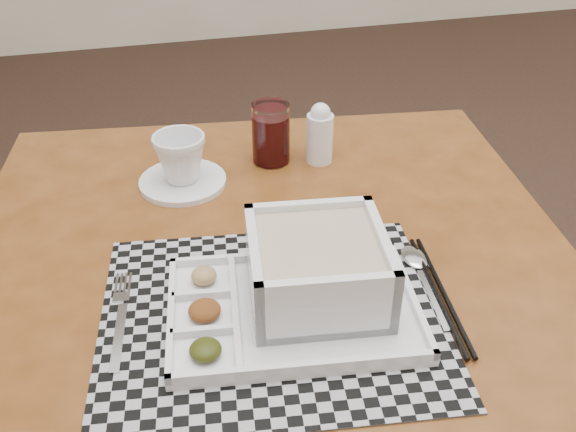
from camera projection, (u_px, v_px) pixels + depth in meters
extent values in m
plane|color=#321E19|center=(521.00, 304.00, 1.86)|extent=(5.00, 5.00, 0.00)
cube|color=#4F290E|center=(270.00, 266.00, 0.95)|extent=(1.02, 1.02, 0.04)
cylinder|color=#4F290E|center=(74.00, 285.00, 1.44)|extent=(0.05, 0.05, 0.64)
cylinder|color=#4F290E|center=(427.00, 257.00, 1.52)|extent=(0.05, 0.05, 0.64)
cube|color=#4F290E|center=(252.00, 167.00, 1.30)|extent=(0.78, 0.13, 0.07)
cube|color=#4F290E|center=(7.00, 314.00, 0.94)|extent=(0.13, 0.78, 0.07)
cube|color=#4F290E|center=(514.00, 274.00, 1.02)|extent=(0.13, 0.78, 0.07)
cube|color=#9999A0|center=(272.00, 316.00, 0.83)|extent=(0.48, 0.42, 0.00)
cube|color=white|center=(293.00, 311.00, 0.83)|extent=(0.35, 0.26, 0.01)
cube|color=white|center=(284.00, 255.00, 0.91)|extent=(0.32, 0.05, 0.01)
cube|color=white|center=(305.00, 367.00, 0.74)|extent=(0.32, 0.05, 0.01)
cube|color=white|center=(171.00, 315.00, 0.81)|extent=(0.04, 0.22, 0.01)
cube|color=white|center=(411.00, 295.00, 0.84)|extent=(0.04, 0.22, 0.01)
cube|color=white|center=(235.00, 310.00, 0.82)|extent=(0.03, 0.20, 0.01)
cube|color=white|center=(202.00, 332.00, 0.79)|extent=(0.08, 0.02, 0.01)
cube|color=white|center=(201.00, 295.00, 0.84)|extent=(0.08, 0.02, 0.01)
ellipsoid|color=black|center=(205.00, 350.00, 0.76)|extent=(0.04, 0.04, 0.02)
ellipsoid|color=#4C260C|center=(205.00, 310.00, 0.81)|extent=(0.04, 0.04, 0.02)
ellipsoid|color=olive|center=(204.00, 275.00, 0.87)|extent=(0.03, 0.03, 0.02)
cube|color=white|center=(317.00, 290.00, 0.85)|extent=(0.20, 0.20, 0.01)
cube|color=white|center=(308.00, 230.00, 0.89)|extent=(0.18, 0.03, 0.09)
cube|color=white|center=(328.00, 309.00, 0.76)|extent=(0.18, 0.03, 0.09)
cube|color=white|center=(254.00, 271.00, 0.82)|extent=(0.03, 0.18, 0.09)
cube|color=white|center=(379.00, 262.00, 0.83)|extent=(0.03, 0.18, 0.09)
cube|color=tan|center=(317.00, 269.00, 0.83)|extent=(0.17, 0.17, 0.08)
cube|color=silver|center=(116.00, 337.00, 0.80)|extent=(0.03, 0.12, 0.00)
cube|color=silver|center=(121.00, 297.00, 0.86)|extent=(0.02, 0.02, 0.00)
cube|color=silver|center=(117.00, 283.00, 0.88)|extent=(0.01, 0.04, 0.00)
cube|color=silver|center=(121.00, 283.00, 0.88)|extent=(0.01, 0.04, 0.00)
cube|color=silver|center=(126.00, 283.00, 0.88)|extent=(0.01, 0.04, 0.00)
cube|color=silver|center=(130.00, 282.00, 0.89)|extent=(0.01, 0.04, 0.00)
cube|color=silver|center=(433.00, 299.00, 0.86)|extent=(0.03, 0.12, 0.00)
ellipsoid|color=silver|center=(414.00, 257.00, 0.93)|extent=(0.04, 0.06, 0.01)
cylinder|color=black|center=(437.00, 294.00, 0.86)|extent=(0.04, 0.24, 0.01)
cylinder|color=black|center=(444.00, 293.00, 0.86)|extent=(0.04, 0.24, 0.01)
cylinder|color=white|center=(183.00, 182.00, 1.11)|extent=(0.15, 0.15, 0.01)
imported|color=white|center=(180.00, 158.00, 1.08)|extent=(0.12, 0.12, 0.08)
cylinder|color=white|center=(271.00, 133.00, 1.14)|extent=(0.07, 0.07, 0.11)
cylinder|color=#3A0408|center=(271.00, 139.00, 1.15)|extent=(0.06, 0.06, 0.09)
cylinder|color=white|center=(320.00, 139.00, 1.15)|extent=(0.05, 0.05, 0.09)
sphere|color=white|center=(320.00, 113.00, 1.12)|extent=(0.04, 0.04, 0.04)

